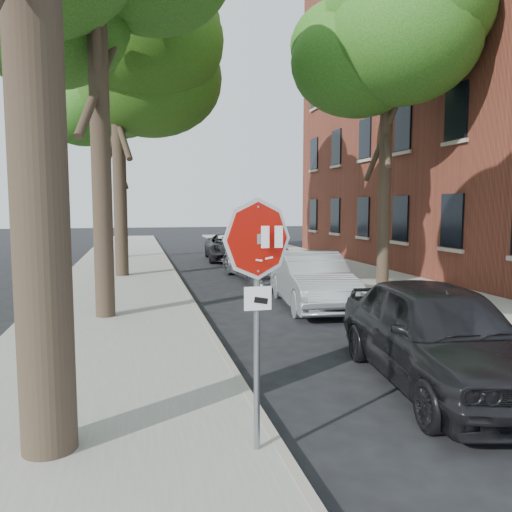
{
  "coord_description": "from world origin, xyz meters",
  "views": [
    {
      "loc": [
        -1.88,
        -4.85,
        2.64
      ],
      "look_at": [
        -0.48,
        0.94,
        2.05
      ],
      "focal_mm": 35.0,
      "sensor_mm": 36.0,
      "label": 1
    }
  ],
  "objects_px": {
    "tree_mid_b": "(116,55)",
    "tree_right": "(386,62)",
    "stop_sign": "(257,276)",
    "car_a": "(438,334)",
    "car_b": "(312,280)",
    "apartment_building": "(512,90)",
    "car_d": "(230,247)",
    "tree_far": "(115,113)",
    "car_c": "(263,259)"
  },
  "relations": [
    {
      "from": "apartment_building",
      "to": "car_b",
      "type": "bearing_deg",
      "value": -150.1
    },
    {
      "from": "stop_sign",
      "to": "car_b",
      "type": "xyz_separation_m",
      "value": [
        3.3,
        7.47,
        -1.22
      ]
    },
    {
      "from": "tree_far",
      "to": "car_d",
      "type": "height_order",
      "value": "tree_far"
    },
    {
      "from": "tree_mid_b",
      "to": "car_d",
      "type": "distance_m",
      "value": 10.26
    },
    {
      "from": "stop_sign",
      "to": "tree_far",
      "type": "height_order",
      "value": "tree_far"
    },
    {
      "from": "car_a",
      "to": "car_c",
      "type": "bearing_deg",
      "value": 96.58
    },
    {
      "from": "stop_sign",
      "to": "car_a",
      "type": "distance_m",
      "value": 3.66
    },
    {
      "from": "tree_far",
      "to": "car_a",
      "type": "distance_m",
      "value": 21.27
    },
    {
      "from": "tree_mid_b",
      "to": "tree_far",
      "type": "distance_m",
      "value": 7.04
    },
    {
      "from": "apartment_building",
      "to": "car_b",
      "type": "distance_m",
      "value": 14.86
    },
    {
      "from": "tree_mid_b",
      "to": "car_c",
      "type": "height_order",
      "value": "tree_mid_b"
    },
    {
      "from": "apartment_building",
      "to": "stop_sign",
      "type": "distance_m",
      "value": 21.1
    },
    {
      "from": "car_c",
      "to": "tree_right",
      "type": "bearing_deg",
      "value": -41.97
    },
    {
      "from": "car_a",
      "to": "car_d",
      "type": "bearing_deg",
      "value": 96.93
    },
    {
      "from": "tree_far",
      "to": "tree_right",
      "type": "distance_m",
      "value": 14.02
    },
    {
      "from": "tree_mid_b",
      "to": "car_a",
      "type": "bearing_deg",
      "value": -69.03
    },
    {
      "from": "car_a",
      "to": "tree_right",
      "type": "bearing_deg",
      "value": 75.05
    },
    {
      "from": "car_c",
      "to": "stop_sign",
      "type": "bearing_deg",
      "value": -109.54
    },
    {
      "from": "car_c",
      "to": "car_b",
      "type": "bearing_deg",
      "value": -94.95
    },
    {
      "from": "apartment_building",
      "to": "car_b",
      "type": "height_order",
      "value": "apartment_building"
    },
    {
      "from": "car_a",
      "to": "car_d",
      "type": "distance_m",
      "value": 17.75
    },
    {
      "from": "tree_right",
      "to": "tree_far",
      "type": "bearing_deg",
      "value": 128.34
    },
    {
      "from": "tree_mid_b",
      "to": "tree_far",
      "type": "bearing_deg",
      "value": 92.44
    },
    {
      "from": "car_b",
      "to": "car_d",
      "type": "relative_size",
      "value": 0.92
    },
    {
      "from": "apartment_building",
      "to": "car_d",
      "type": "height_order",
      "value": "apartment_building"
    },
    {
      "from": "tree_mid_b",
      "to": "tree_far",
      "type": "height_order",
      "value": "tree_mid_b"
    },
    {
      "from": "tree_right",
      "to": "car_a",
      "type": "xyz_separation_m",
      "value": [
        -3.56,
        -8.61,
        -6.43
      ]
    },
    {
      "from": "stop_sign",
      "to": "car_b",
      "type": "height_order",
      "value": "stop_sign"
    },
    {
      "from": "car_a",
      "to": "car_c",
      "type": "height_order",
      "value": "car_a"
    },
    {
      "from": "apartment_building",
      "to": "car_c",
      "type": "height_order",
      "value": "apartment_building"
    },
    {
      "from": "tree_mid_b",
      "to": "car_d",
      "type": "height_order",
      "value": "tree_mid_b"
    },
    {
      "from": "tree_mid_b",
      "to": "tree_right",
      "type": "bearing_deg",
      "value": -25.52
    },
    {
      "from": "apartment_building",
      "to": "car_c",
      "type": "xyz_separation_m",
      "value": [
        -11.4,
        -1.34,
        -6.91
      ]
    },
    {
      "from": "stop_sign",
      "to": "tree_right",
      "type": "bearing_deg",
      "value": 56.62
    },
    {
      "from": "apartment_building",
      "to": "stop_sign",
      "type": "relative_size",
      "value": 7.74
    },
    {
      "from": "tree_right",
      "to": "car_a",
      "type": "relative_size",
      "value": 2.03
    },
    {
      "from": "apartment_building",
      "to": "car_b",
      "type": "xyz_separation_m",
      "value": [
        -11.4,
        -6.55,
        -6.93
      ]
    },
    {
      "from": "apartment_building",
      "to": "car_c",
      "type": "distance_m",
      "value": 13.4
    },
    {
      "from": "apartment_building",
      "to": "car_d",
      "type": "bearing_deg",
      "value": 155.29
    },
    {
      "from": "stop_sign",
      "to": "car_c",
      "type": "relative_size",
      "value": 0.51
    },
    {
      "from": "apartment_building",
      "to": "tree_right",
      "type": "bearing_deg",
      "value": -154.13
    },
    {
      "from": "tree_mid_b",
      "to": "car_b",
      "type": "xyz_separation_m",
      "value": [
        5.02,
        -6.68,
        -7.27
      ]
    },
    {
      "from": "car_b",
      "to": "car_d",
      "type": "xyz_separation_m",
      "value": [
        0.0,
        11.8,
        -0.06
      ]
    },
    {
      "from": "tree_right",
      "to": "tree_mid_b",
      "type": "bearing_deg",
      "value": 154.48
    },
    {
      "from": "car_b",
      "to": "tree_right",
      "type": "bearing_deg",
      "value": 44.04
    },
    {
      "from": "apartment_building",
      "to": "tree_far",
      "type": "relative_size",
      "value": 2.17
    },
    {
      "from": "tree_mid_b",
      "to": "car_b",
      "type": "bearing_deg",
      "value": -53.04
    },
    {
      "from": "tree_right",
      "to": "stop_sign",
      "type": "bearing_deg",
      "value": -123.38
    },
    {
      "from": "tree_far",
      "to": "car_a",
      "type": "xyz_separation_m",
      "value": [
        5.14,
        -19.61,
        -6.43
      ]
    },
    {
      "from": "apartment_building",
      "to": "tree_mid_b",
      "type": "height_order",
      "value": "apartment_building"
    }
  ]
}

